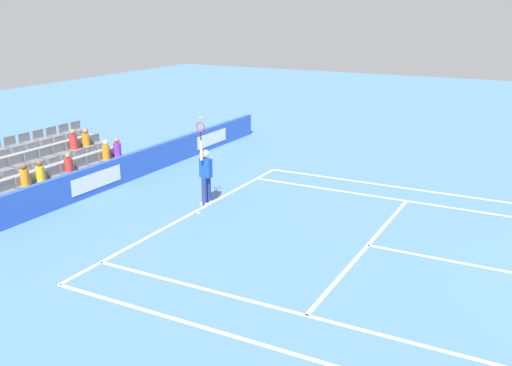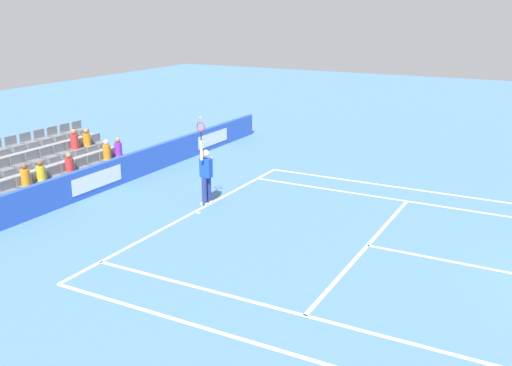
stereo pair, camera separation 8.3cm
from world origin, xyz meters
The scene contains 11 objects.
line_baseline centered at (0.00, -11.89, 0.00)m, with size 10.97×0.10×0.01m, color white.
line_service centered at (0.00, -6.40, 0.00)m, with size 8.23×0.10×0.01m, color white.
line_centre_service centered at (0.00, -3.20, 0.00)m, with size 0.10×6.40×0.01m, color white.
line_singles_sideline_left centered at (4.12, -5.95, 0.00)m, with size 0.10×11.89×0.01m, color white.
line_singles_sideline_right centered at (-4.12, -5.95, 0.00)m, with size 0.10×11.89×0.01m, color white.
line_doubles_sideline_left centered at (5.49, -5.95, 0.00)m, with size 0.10×11.89×0.01m, color white.
line_doubles_sideline_right centered at (-5.49, -5.95, 0.00)m, with size 0.10×11.89×0.01m, color white.
line_centre_mark centered at (0.00, -11.79, 0.00)m, with size 0.10×0.20×0.01m, color white.
sponsor_barrier centered at (0.00, -15.88, 0.48)m, with size 21.67×0.22×0.97m.
tennis_player centered at (-0.81, -11.96, 0.99)m, with size 0.53×0.37×2.85m.
stadium_stand centered at (0.00, -18.17, 0.55)m, with size 5.58×2.85×2.17m.
Camera 2 is at (13.82, -2.33, 6.02)m, focal length 40.60 mm.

